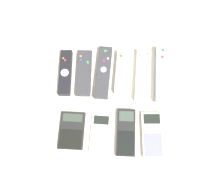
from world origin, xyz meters
name	(u,v)px	position (x,y,z in m)	size (l,w,h in m)	color
ground_plane	(112,106)	(0.00, 0.00, 0.00)	(3.00, 3.00, 0.00)	beige
remote_0	(66,73)	(-0.17, 0.12, 0.01)	(0.05, 0.17, 0.03)	black
remote_1	(84,73)	(-0.11, 0.12, 0.01)	(0.06, 0.18, 0.02)	#333338
remote_2	(103,72)	(-0.04, 0.13, 0.01)	(0.06, 0.20, 0.02)	#333338
remote_3	(123,72)	(0.04, 0.13, 0.01)	(0.06, 0.17, 0.03)	#B7B7BC
remote_4	(143,75)	(0.11, 0.12, 0.01)	(0.06, 0.20, 0.03)	silver
remote_5	(161,74)	(0.18, 0.13, 0.01)	(0.05, 0.22, 0.03)	gray
calculator_0	(72,130)	(-0.13, -0.09, 0.01)	(0.09, 0.13, 0.01)	black
calculator_1	(100,134)	(-0.04, -0.10, 0.01)	(0.07, 0.14, 0.01)	silver
calculator_2	(126,132)	(0.05, -0.09, 0.01)	(0.06, 0.16, 0.02)	black
calculator_3	(152,134)	(0.14, -0.09, 0.01)	(0.08, 0.15, 0.02)	beige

